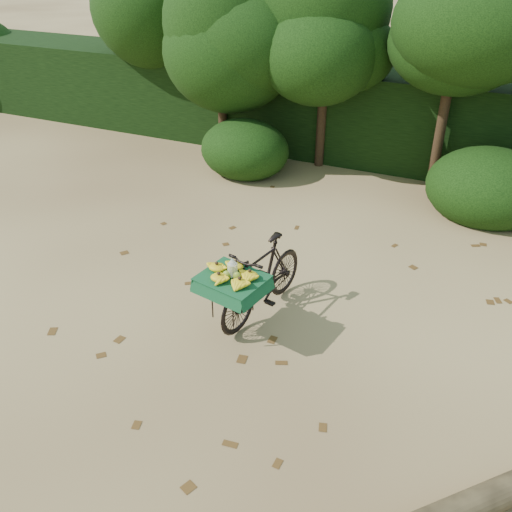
% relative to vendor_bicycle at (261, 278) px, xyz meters
% --- Properties ---
extents(ground, '(80.00, 80.00, 0.00)m').
position_rel_vendor_bicycle_xyz_m(ground, '(0.84, -0.23, -0.52)').
color(ground, tan).
rests_on(ground, ground).
extents(vendor_bicycle, '(0.92, 1.82, 1.01)m').
position_rel_vendor_bicycle_xyz_m(vendor_bicycle, '(0.00, 0.00, 0.00)').
color(vendor_bicycle, black).
rests_on(vendor_bicycle, ground).
extents(fallen_log, '(2.69, 2.82, 0.26)m').
position_rel_vendor_bicycle_xyz_m(fallen_log, '(2.92, -1.66, -0.38)').
color(fallen_log, brown).
rests_on(fallen_log, ground).
extents(hedge_backdrop, '(26.00, 1.80, 1.80)m').
position_rel_vendor_bicycle_xyz_m(hedge_backdrop, '(0.84, 6.07, 0.38)').
color(hedge_backdrop, black).
rests_on(hedge_backdrop, ground).
extents(tree_row, '(14.50, 2.00, 4.00)m').
position_rel_vendor_bicycle_xyz_m(tree_row, '(0.19, 5.27, 1.48)').
color(tree_row, black).
rests_on(tree_row, ground).
extents(bush_clumps, '(8.80, 1.70, 0.90)m').
position_rel_vendor_bicycle_xyz_m(bush_clumps, '(1.34, 4.07, -0.07)').
color(bush_clumps, black).
rests_on(bush_clumps, ground).
extents(leaf_litter, '(7.00, 7.30, 0.01)m').
position_rel_vendor_bicycle_xyz_m(leaf_litter, '(0.84, 0.42, -0.51)').
color(leaf_litter, '#4E3315').
rests_on(leaf_litter, ground).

